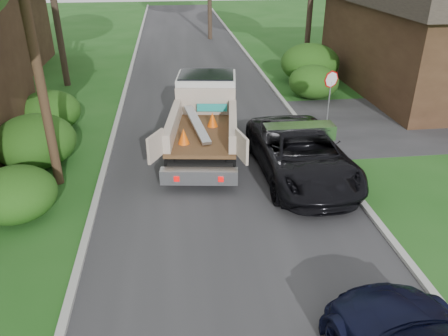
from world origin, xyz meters
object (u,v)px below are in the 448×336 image
utility_pole (29,24)px  black_pickup (301,154)px  stop_sign (330,87)px  house_right (442,30)px  flatbed_truck (205,110)px

utility_pole → black_pickup: (8.16, -0.48, -4.33)m
black_pickup → utility_pole: bearing=175.0°
stop_sign → black_pickup: (-2.52, -4.50, -0.93)m
house_right → black_pickup: (-10.32, -9.50, -2.31)m
stop_sign → house_right: bearing=32.7°
house_right → utility_pole: bearing=-154.0°
stop_sign → black_pickup: size_ratio=0.41×
stop_sign → utility_pole: bearing=-159.4°
utility_pole → house_right: bearing=26.0°
flatbed_truck → black_pickup: (2.97, -3.33, -0.51)m
stop_sign → house_right: size_ratio=0.19×
house_right → flatbed_truck: (-13.29, -6.17, -1.80)m
stop_sign → flatbed_truck: 5.63m
stop_sign → utility_pole: utility_pole is taller
stop_sign → black_pickup: stop_sign is taller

